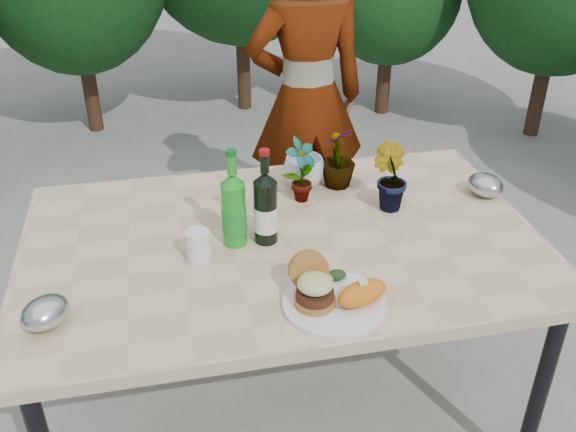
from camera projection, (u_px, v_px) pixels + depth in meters
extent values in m
plane|color=slate|center=(284.00, 407.00, 2.38)|extent=(80.00, 80.00, 0.00)
cube|color=#D4B78D|center=(283.00, 244.00, 2.00)|extent=(1.60, 1.00, 0.04)
cylinder|color=black|center=(539.00, 393.00, 1.97)|extent=(0.05, 0.05, 0.71)
cylinder|color=black|center=(75.00, 288.00, 2.42)|extent=(0.05, 0.05, 0.71)
cylinder|color=black|center=(432.00, 245.00, 2.67)|extent=(0.05, 0.05, 0.71)
cylinder|color=#382316|center=(92.00, 101.00, 4.48)|extent=(0.10, 0.10, 0.42)
cylinder|color=#382316|center=(244.00, 76.00, 4.82)|extent=(0.10, 0.10, 0.50)
cylinder|color=#382316|center=(383.00, 88.00, 4.77)|extent=(0.10, 0.10, 0.38)
cylinder|color=#382316|center=(536.00, 104.00, 4.41)|extent=(0.10, 0.10, 0.44)
cylinder|color=white|center=(335.00, 303.00, 1.71)|extent=(0.28, 0.28, 0.01)
cylinder|color=#B7722D|center=(315.00, 301.00, 1.69)|extent=(0.11, 0.11, 0.02)
cylinder|color=#472314|center=(315.00, 294.00, 1.68)|extent=(0.10, 0.10, 0.02)
ellipsoid|color=beige|center=(315.00, 284.00, 1.66)|extent=(0.10, 0.10, 0.04)
cylinder|color=#B7722D|center=(308.00, 270.00, 1.73)|extent=(0.11, 0.06, 0.11)
ellipsoid|color=orange|center=(362.00, 293.00, 1.68)|extent=(0.17, 0.12, 0.06)
ellipsoid|color=olive|center=(326.00, 278.00, 1.77)|extent=(0.04, 0.04, 0.02)
ellipsoid|color=#193814|center=(336.00, 275.00, 1.78)|extent=(0.06, 0.04, 0.03)
cylinder|color=black|center=(266.00, 212.00, 1.93)|extent=(0.07, 0.07, 0.20)
cylinder|color=white|center=(266.00, 218.00, 1.94)|extent=(0.07, 0.07, 0.08)
cone|color=black|center=(265.00, 178.00, 1.87)|extent=(0.07, 0.07, 0.03)
cylinder|color=black|center=(265.00, 163.00, 1.85)|extent=(0.03, 0.03, 0.06)
cylinder|color=maroon|center=(264.00, 152.00, 1.83)|extent=(0.03, 0.03, 0.01)
cylinder|color=#1C9A21|center=(234.00, 214.00, 1.92)|extent=(0.07, 0.07, 0.20)
cylinder|color=#198C26|center=(234.00, 220.00, 1.93)|extent=(0.08, 0.08, 0.08)
cone|color=#1C9A21|center=(232.00, 179.00, 1.86)|extent=(0.07, 0.07, 0.04)
cylinder|color=#1C9A21|center=(232.00, 165.00, 1.83)|extent=(0.03, 0.03, 0.06)
cylinder|color=#0C5919|center=(231.00, 153.00, 1.82)|extent=(0.03, 0.03, 0.02)
cylinder|color=white|center=(198.00, 246.00, 1.87)|extent=(0.07, 0.07, 0.09)
imported|color=#295E20|center=(301.00, 171.00, 2.14)|extent=(0.14, 0.13, 0.23)
imported|color=#2B6121|center=(389.00, 177.00, 2.10)|extent=(0.15, 0.16, 0.23)
imported|color=#1D501B|center=(338.00, 158.00, 2.24)|extent=(0.17, 0.17, 0.22)
imported|color=silver|center=(304.00, 172.00, 2.26)|extent=(0.16, 0.16, 0.11)
ellipsoid|color=#ADB0B4|center=(46.00, 312.00, 1.63)|extent=(0.17, 0.17, 0.08)
ellipsoid|color=#ADAFB3|center=(485.00, 185.00, 2.21)|extent=(0.15, 0.16, 0.08)
imported|color=#8F6247|center=(307.00, 99.00, 2.97)|extent=(0.57, 0.38, 1.54)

